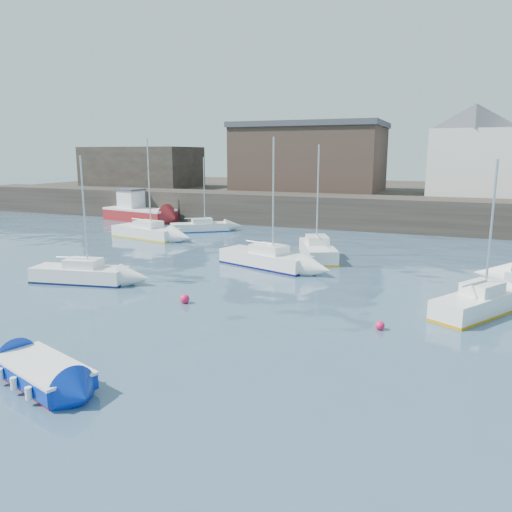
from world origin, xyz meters
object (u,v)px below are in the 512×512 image
at_px(blue_dinghy, 43,373).
at_px(buoy_mid, 380,330).
at_px(sailboat_a, 80,274).
at_px(sailboat_h, 200,227).
at_px(sailboat_c, 478,303).
at_px(fishing_boat, 138,211).
at_px(sailboat_f, 318,250).
at_px(buoy_near, 185,303).
at_px(buoy_far, 308,271).
at_px(sailboat_e, 146,232).
at_px(sailboat_b, 266,259).

xyz_separation_m(blue_dinghy, buoy_mid, (8.91, 8.91, -0.40)).
xyz_separation_m(sailboat_a, sailboat_h, (-2.66, 18.75, -0.05)).
distance_m(sailboat_h, buoy_mid, 27.89).
distance_m(sailboat_c, sailboat_h, 28.29).
relative_size(fishing_boat, sailboat_f, 1.12).
relative_size(sailboat_c, buoy_near, 14.90).
bearing_deg(fishing_boat, buoy_far, -33.91).
relative_size(blue_dinghy, sailboat_c, 0.60).
height_order(buoy_near, buoy_mid, buoy_near).
bearing_deg(sailboat_f, buoy_far, -83.32).
distance_m(sailboat_f, buoy_far, 3.98).
height_order(sailboat_c, buoy_mid, sailboat_c).
relative_size(blue_dinghy, buoy_near, 8.93).
bearing_deg(buoy_far, buoy_near, -112.15).
height_order(sailboat_e, buoy_near, sailboat_e).
xyz_separation_m(fishing_boat, buoy_mid, (29.00, -24.64, -1.03)).
bearing_deg(buoy_near, sailboat_a, 170.19).
xyz_separation_m(sailboat_h, buoy_near, (10.00, -20.02, -0.44)).
bearing_deg(sailboat_c, sailboat_a, -173.89).
relative_size(blue_dinghy, sailboat_f, 0.53).
bearing_deg(sailboat_c, sailboat_e, 155.25).
height_order(sailboat_f, buoy_mid, sailboat_f).
height_order(sailboat_b, sailboat_h, sailboat_b).
distance_m(sailboat_a, sailboat_h, 18.94).
height_order(blue_dinghy, sailboat_h, sailboat_h).
bearing_deg(buoy_near, blue_dinghy, -88.26).
height_order(sailboat_b, buoy_near, sailboat_b).
relative_size(sailboat_e, buoy_mid, 21.58).
xyz_separation_m(fishing_boat, buoy_far, (23.36, -15.70, -1.03)).
bearing_deg(sailboat_f, sailboat_h, 150.59).
distance_m(sailboat_h, buoy_far, 17.65).
height_order(buoy_mid, buoy_far, buoy_far).
xyz_separation_m(blue_dinghy, sailboat_b, (0.50, 17.89, 0.12)).
relative_size(sailboat_c, buoy_mid, 17.81).
xyz_separation_m(sailboat_h, buoy_mid, (19.18, -20.24, -0.44)).
xyz_separation_m(blue_dinghy, buoy_far, (3.27, 17.85, -0.40)).
distance_m(sailboat_b, buoy_far, 2.83).
distance_m(sailboat_a, sailboat_b, 11.05).
bearing_deg(fishing_boat, sailboat_a, -61.69).
relative_size(sailboat_a, sailboat_h, 1.03).
distance_m(fishing_boat, buoy_far, 28.17).
bearing_deg(sailboat_h, sailboat_a, -81.92).
distance_m(sailboat_f, buoy_mid, 14.24).
distance_m(sailboat_f, sailboat_h, 15.02).
distance_m(sailboat_e, buoy_mid, 26.55).
xyz_separation_m(sailboat_c, sailboat_e, (-25.38, 11.70, 0.02)).
bearing_deg(sailboat_a, buoy_mid, -5.15).
xyz_separation_m(sailboat_a, sailboat_c, (20.26, 2.17, 0.03)).
distance_m(fishing_boat, buoy_near, 31.47).
distance_m(fishing_boat, sailboat_e, 11.85).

